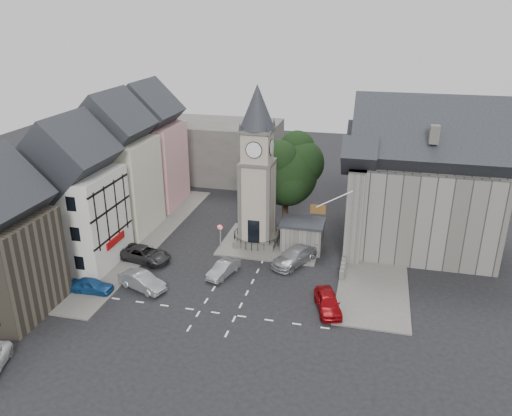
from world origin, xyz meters
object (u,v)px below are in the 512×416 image
(car_west_blue, at_px, (91,286))
(pedestrian, at_px, (352,249))
(clock_tower, at_px, (257,168))
(car_east_red, at_px, (328,302))
(stone_shelter, at_px, (302,235))

(car_west_blue, relative_size, pedestrian, 1.96)
(clock_tower, xyz_separation_m, car_west_blue, (-11.50, -13.02, -7.47))
(car_east_red, distance_m, pedestrian, 9.91)
(car_east_red, relative_size, pedestrian, 2.28)
(stone_shelter, bearing_deg, car_east_red, -70.59)
(pedestrian, bearing_deg, clock_tower, -35.94)
(stone_shelter, bearing_deg, clock_tower, 174.16)
(clock_tower, bearing_deg, car_east_red, -52.28)
(clock_tower, xyz_separation_m, stone_shelter, (4.80, -0.49, -6.57))
(car_east_red, height_order, pedestrian, pedestrian)
(stone_shelter, xyz_separation_m, car_east_red, (3.70, -10.50, -0.80))
(stone_shelter, relative_size, pedestrian, 2.23)
(car_west_blue, height_order, pedestrian, pedestrian)
(clock_tower, bearing_deg, car_west_blue, -131.46)
(stone_shelter, xyz_separation_m, pedestrian, (5.02, -0.69, -0.58))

